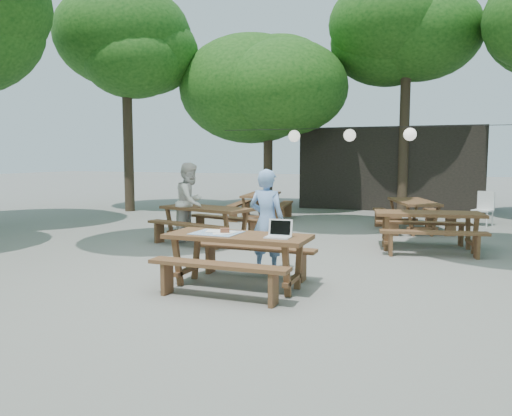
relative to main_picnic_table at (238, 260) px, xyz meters
The scene contains 13 objects.
ground 1.70m from the main_picnic_table, 79.57° to the left, with size 80.00×80.00×0.00m, color slate.
pavilion 12.20m from the main_picnic_table, 86.23° to the left, with size 6.00×3.00×2.80m, color black.
main_picnic_table is the anchor object (origin of this frame).
picnic_table_nw 3.80m from the main_picnic_table, 123.50° to the left, with size 2.23×2.00×0.75m.
picnic_table_ne 4.52m from the main_picnic_table, 58.45° to the left, with size 2.16×1.91×0.75m.
picnic_table_far_w 7.50m from the main_picnic_table, 108.02° to the left, with size 1.84×2.11×0.75m.
picnic_table_far_e 6.65m from the main_picnic_table, 73.20° to the left, with size 2.12×2.31×0.75m.
woman 1.06m from the main_picnic_table, 85.42° to the left, with size 0.60×0.39×1.63m, color #80AAE9.
second_person 4.05m from the main_picnic_table, 127.91° to the left, with size 0.82×0.64×1.69m, color white.
plastic_chair 8.80m from the main_picnic_table, 66.03° to the left, with size 0.58×0.58×0.90m.
laptop 0.75m from the main_picnic_table, ahead, with size 0.34×0.27×0.24m.
tabletop_clutter 0.48m from the main_picnic_table, behind, with size 0.66×0.57×0.08m.
paper_lanterns 7.89m from the main_picnic_table, 89.15° to the left, with size 9.00×0.34×0.38m.
Camera 1 is at (2.40, -7.92, 1.84)m, focal length 35.00 mm.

